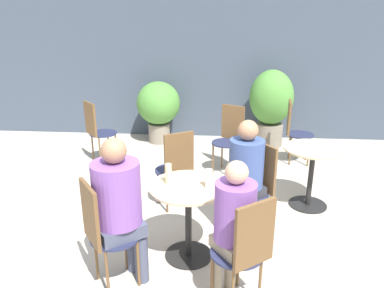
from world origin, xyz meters
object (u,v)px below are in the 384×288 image
at_px(bistro_chair_4, 294,127).
at_px(seated_person_1, 234,220).
at_px(cafe_table_near, 188,206).
at_px(seated_person_0, 119,202).
at_px(beer_glass_1, 209,179).
at_px(potted_plant_1, 271,103).
at_px(beer_glass_0, 168,174).
at_px(bistro_chair_1, 246,246).
at_px(potted_plant_0, 158,106).
at_px(bistro_chair_6, 176,164).
at_px(seated_person_2, 245,170).
at_px(cafe_table_far, 312,165).
at_px(bistro_chair_5, 230,133).
at_px(bistro_chair_2, 256,182).
at_px(bistro_chair_3, 96,127).
at_px(bistro_chair_0, 102,228).

xyz_separation_m(bistro_chair_4, seated_person_1, (-0.98, -3.01, 0.14)).
height_order(cafe_table_near, seated_person_0, seated_person_0).
height_order(cafe_table_near, bistro_chair_4, bistro_chair_4).
height_order(beer_glass_1, potted_plant_1, potted_plant_1).
bearing_deg(beer_glass_0, beer_glass_1, -8.58).
bearing_deg(cafe_table_near, bistro_chair_1, -53.31).
bearing_deg(potted_plant_0, beer_glass_1, -73.26).
distance_m(cafe_table_near, beer_glass_1, 0.34).
height_order(bistro_chair_6, seated_person_2, seated_person_2).
xyz_separation_m(cafe_table_far, seated_person_2, (-0.81, -0.71, 0.22)).
bearing_deg(bistro_chair_6, potted_plant_0, -107.64).
height_order(bistro_chair_5, seated_person_1, seated_person_1).
xyz_separation_m(bistro_chair_2, beer_glass_1, (-0.46, -0.50, 0.25)).
relative_size(cafe_table_far, bistro_chair_2, 0.76).
bearing_deg(bistro_chair_6, seated_person_1, 81.62).
bearing_deg(beer_glass_1, seated_person_1, -67.45).
height_order(bistro_chair_3, bistro_chair_6, same).
bearing_deg(cafe_table_near, beer_glass_1, -7.62).
relative_size(cafe_table_near, bistro_chair_0, 0.76).
bearing_deg(bistro_chair_2, cafe_table_near, -90.00).
relative_size(bistro_chair_2, seated_person_1, 0.81).
distance_m(cafe_table_near, cafe_table_far, 1.72).
distance_m(bistro_chair_3, beer_glass_0, 2.63).
distance_m(seated_person_0, beer_glass_0, 0.54).
xyz_separation_m(bistro_chair_5, seated_person_0, (-0.91, -2.48, 0.18)).
bearing_deg(seated_person_2, potted_plant_1, 131.82).
relative_size(seated_person_0, seated_person_1, 1.08).
distance_m(bistro_chair_1, beer_glass_0, 0.97).
relative_size(bistro_chair_4, potted_plant_1, 0.73).
distance_m(cafe_table_far, bistro_chair_0, 2.52).
bearing_deg(bistro_chair_6, cafe_table_far, 155.94).
xyz_separation_m(bistro_chair_2, beer_glass_0, (-0.82, -0.45, 0.26)).
xyz_separation_m(bistro_chair_2, bistro_chair_4, (0.72, 2.02, 0.00)).
bearing_deg(bistro_chair_5, bistro_chair_1, -59.82).
relative_size(bistro_chair_3, beer_glass_1, 5.59).
bearing_deg(bistro_chair_5, seated_person_1, -61.75).
xyz_separation_m(bistro_chair_4, bistro_chair_5, (-0.96, -0.40, 0.00)).
relative_size(seated_person_0, beer_glass_1, 7.51).
bearing_deg(bistro_chair_0, cafe_table_far, -88.02).
bearing_deg(beer_glass_1, seated_person_2, 50.59).
relative_size(seated_person_2, potted_plant_0, 1.14).
relative_size(bistro_chair_5, seated_person_2, 0.78).
xyz_separation_m(bistro_chair_3, bistro_chair_4, (2.94, 0.26, 0.00)).
relative_size(bistro_chair_4, beer_glass_0, 5.11).
bearing_deg(bistro_chair_0, bistro_chair_2, -90.00).
distance_m(cafe_table_near, potted_plant_0, 3.39).
bearing_deg(bistro_chair_5, bistro_chair_3, -155.75).
height_order(bistro_chair_2, beer_glass_0, bistro_chair_2).
xyz_separation_m(bistro_chair_2, potted_plant_1, (0.46, 2.79, 0.19)).
distance_m(seated_person_2, beer_glass_1, 0.53).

